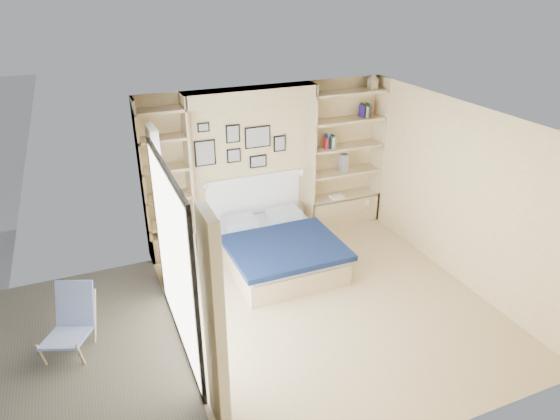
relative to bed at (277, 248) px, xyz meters
name	(u,v)px	position (x,y,z in m)	size (l,w,h in m)	color
ground	(328,303)	(0.24, -1.22, -0.26)	(4.50, 4.50, 0.00)	tan
room_shell	(260,193)	(-0.14, 0.30, 0.81)	(4.50, 4.50, 4.50)	beige
bed	(277,248)	(0.00, 0.00, 0.00)	(1.60, 2.01, 1.07)	tan
photo_gallery	(239,145)	(-0.21, 1.00, 1.34)	(1.48, 0.02, 0.82)	black
reading_lamps	(254,179)	(-0.06, 0.78, 0.84)	(1.92, 0.12, 0.15)	silver
shelf_decor	(338,130)	(1.44, 0.85, 1.43)	(3.56, 0.23, 2.03)	#A51E1E
deck	(35,380)	(-3.36, -1.22, -0.26)	(3.20, 4.00, 0.05)	#645A4A
deck_chair	(71,321)	(-2.92, -0.81, 0.10)	(0.71, 0.88, 0.77)	tan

